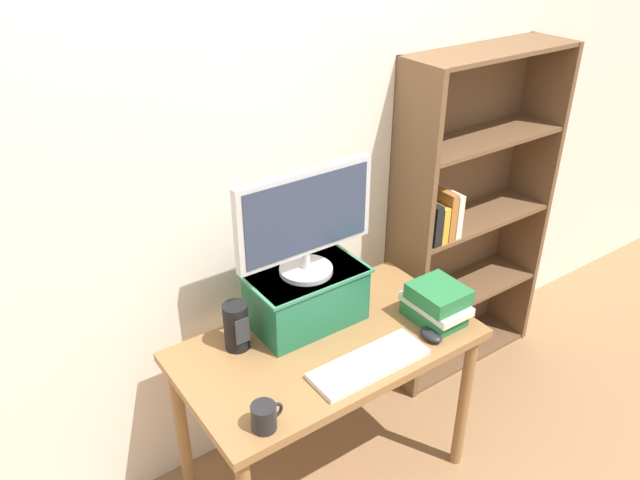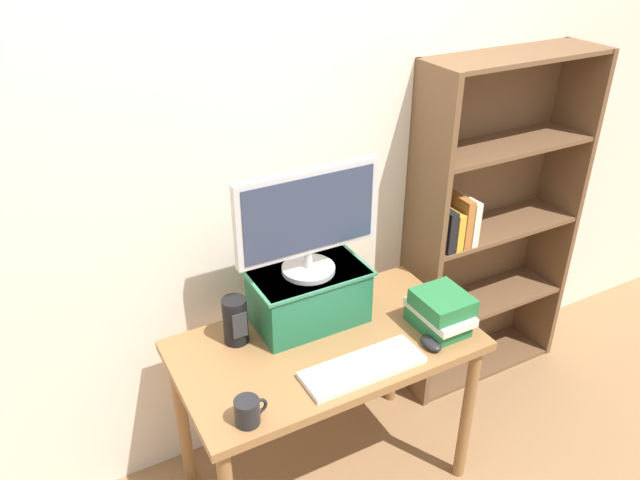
# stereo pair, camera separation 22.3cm
# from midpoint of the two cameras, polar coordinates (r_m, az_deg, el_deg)

# --- Properties ---
(ground_plane) EXTENTS (12.00, 12.00, 0.00)m
(ground_plane) POSITION_cam_midpoint_polar(r_m,az_deg,el_deg) (2.94, -1.72, -20.76)
(ground_plane) COLOR olive
(back_wall) EXTENTS (7.00, 0.08, 2.60)m
(back_wall) POSITION_cam_midpoint_polar(r_m,az_deg,el_deg) (2.48, -8.04, 6.36)
(back_wall) COLOR beige
(back_wall) RESTS_ON ground_plane
(desk) EXTENTS (1.15, 0.64, 0.75)m
(desk) POSITION_cam_midpoint_polar(r_m,az_deg,el_deg) (2.48, -1.94, -11.09)
(desk) COLOR olive
(desk) RESTS_ON ground_plane
(bookshelf_unit) EXTENTS (0.87, 0.28, 1.66)m
(bookshelf_unit) POSITION_cam_midpoint_polar(r_m,az_deg,el_deg) (3.14, 11.05, 2.04)
(bookshelf_unit) COLOR brown
(bookshelf_unit) RESTS_ON ground_plane
(riser_box) EXTENTS (0.46, 0.28, 0.23)m
(riser_box) POSITION_cam_midpoint_polar(r_m,az_deg,el_deg) (2.46, -3.87, -5.18)
(riser_box) COLOR #1E6642
(riser_box) RESTS_ON desk
(computer_monitor) EXTENTS (0.57, 0.21, 0.42)m
(computer_monitor) POSITION_cam_midpoint_polar(r_m,az_deg,el_deg) (2.28, -4.13, 1.81)
(computer_monitor) COLOR #B7B7BA
(computer_monitor) RESTS_ON riser_box
(keyboard) EXTENTS (0.46, 0.16, 0.02)m
(keyboard) POSITION_cam_midpoint_polar(r_m,az_deg,el_deg) (2.30, 1.70, -11.33)
(keyboard) COLOR silver
(keyboard) RESTS_ON desk
(computer_mouse) EXTENTS (0.06, 0.10, 0.04)m
(computer_mouse) POSITION_cam_midpoint_polar(r_m,az_deg,el_deg) (2.44, 7.52, -8.69)
(computer_mouse) COLOR black
(computer_mouse) RESTS_ON desk
(book_stack) EXTENTS (0.19, 0.26, 0.16)m
(book_stack) POSITION_cam_midpoint_polar(r_m,az_deg,el_deg) (2.51, 8.08, -5.83)
(book_stack) COLOR #236B38
(book_stack) RESTS_ON desk
(coffee_mug) EXTENTS (0.11, 0.08, 0.09)m
(coffee_mug) POSITION_cam_midpoint_polar(r_m,az_deg,el_deg) (2.08, -8.30, -15.81)
(coffee_mug) COLOR black
(coffee_mug) RESTS_ON desk
(desk_speaker) EXTENTS (0.09, 0.10, 0.19)m
(desk_speaker) POSITION_cam_midpoint_polar(r_m,az_deg,el_deg) (2.37, -10.37, -7.88)
(desk_speaker) COLOR black
(desk_speaker) RESTS_ON desk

